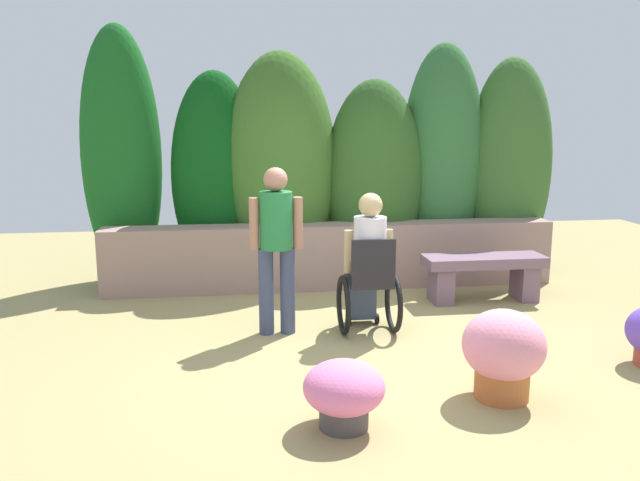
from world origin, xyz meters
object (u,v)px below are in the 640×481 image
(stone_bench, at_px, (484,272))
(person_standing_companion, at_px, (276,240))
(flower_pot_terracotta_by_wall, at_px, (344,392))
(flower_pot_red_accent, at_px, (503,352))
(person_in_wheelchair, at_px, (368,268))

(stone_bench, xyz_separation_m, person_standing_companion, (-2.33, -0.77, 0.56))
(person_standing_companion, distance_m, flower_pot_terracotta_by_wall, 2.06)
(stone_bench, xyz_separation_m, flower_pot_red_accent, (-0.82, -2.42, 0.02))
(flower_pot_terracotta_by_wall, bearing_deg, flower_pot_red_accent, 13.47)
(stone_bench, xyz_separation_m, person_in_wheelchair, (-1.48, -0.84, 0.29))
(person_standing_companion, bearing_deg, stone_bench, 14.51)
(person_in_wheelchair, distance_m, person_standing_companion, 0.90)
(flower_pot_red_accent, bearing_deg, flower_pot_terracotta_by_wall, -166.53)
(person_in_wheelchair, bearing_deg, flower_pot_red_accent, -70.79)
(flower_pot_terracotta_by_wall, bearing_deg, person_standing_companion, 98.83)
(person_in_wheelchair, xyz_separation_m, person_standing_companion, (-0.85, 0.07, 0.27))
(stone_bench, height_order, flower_pot_terracotta_by_wall, stone_bench)
(flower_pot_terracotta_by_wall, relative_size, flower_pot_red_accent, 0.82)
(person_standing_companion, bearing_deg, flower_pot_terracotta_by_wall, -85.01)
(person_in_wheelchair, bearing_deg, person_standing_companion, 171.72)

